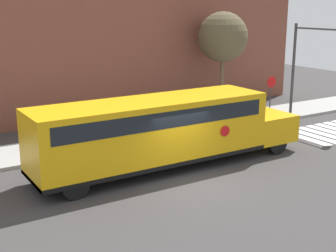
{
  "coord_description": "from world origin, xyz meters",
  "views": [
    {
      "loc": [
        -9.52,
        -13.58,
        6.5
      ],
      "look_at": [
        0.51,
        2.44,
        1.6
      ],
      "focal_mm": 50.0,
      "sensor_mm": 36.0,
      "label": 1
    }
  ],
  "objects_px": {
    "stop_sign": "(271,92)",
    "tree_near_sidewalk": "(223,37)",
    "traffic_light": "(312,58)",
    "school_bus": "(162,129)"
  },
  "relations": [
    {
      "from": "stop_sign",
      "to": "tree_near_sidewalk",
      "type": "height_order",
      "value": "tree_near_sidewalk"
    },
    {
      "from": "school_bus",
      "to": "stop_sign",
      "type": "relative_size",
      "value": 4.65
    },
    {
      "from": "stop_sign",
      "to": "traffic_light",
      "type": "distance_m",
      "value": 2.94
    },
    {
      "from": "stop_sign",
      "to": "tree_near_sidewalk",
      "type": "relative_size",
      "value": 0.42
    },
    {
      "from": "school_bus",
      "to": "stop_sign",
      "type": "distance_m",
      "value": 10.36
    },
    {
      "from": "school_bus",
      "to": "tree_near_sidewalk",
      "type": "relative_size",
      "value": 1.94
    },
    {
      "from": "school_bus",
      "to": "tree_near_sidewalk",
      "type": "height_order",
      "value": "tree_near_sidewalk"
    },
    {
      "from": "tree_near_sidewalk",
      "to": "traffic_light",
      "type": "bearing_deg",
      "value": -67.44
    },
    {
      "from": "school_bus",
      "to": "tree_near_sidewalk",
      "type": "distance_m",
      "value": 11.71
    },
    {
      "from": "traffic_light",
      "to": "tree_near_sidewalk",
      "type": "bearing_deg",
      "value": 112.56
    }
  ]
}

